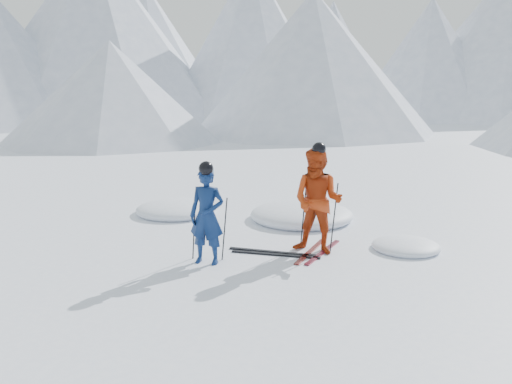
# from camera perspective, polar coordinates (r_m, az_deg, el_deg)

# --- Properties ---
(ground) EXTENTS (160.00, 160.00, 0.00)m
(ground) POSITION_cam_1_polar(r_m,az_deg,el_deg) (10.09, 9.58, -7.14)
(ground) COLOR white
(ground) RESTS_ON ground
(mountain_range) EXTENTS (106.15, 62.94, 15.53)m
(mountain_range) POSITION_cam_1_polar(r_m,az_deg,el_deg) (45.32, 20.31, 15.09)
(mountain_range) COLOR #B2BCD1
(mountain_range) RESTS_ON ground
(skier_blue) EXTENTS (0.65, 0.45, 1.74)m
(skier_blue) POSITION_cam_1_polar(r_m,az_deg,el_deg) (9.63, -5.19, -2.53)
(skier_blue) COLOR #0D2351
(skier_blue) RESTS_ON ground
(skier_red) EXTENTS (1.11, 0.95, 2.01)m
(skier_red) POSITION_cam_1_polar(r_m,az_deg,el_deg) (10.24, 6.52, -0.97)
(skier_red) COLOR #AB320D
(skier_red) RESTS_ON ground
(pole_blue_left) EXTENTS (0.12, 0.08, 1.16)m
(pole_blue_left) POSITION_cam_1_polar(r_m,az_deg,el_deg) (9.94, -6.54, -3.85)
(pole_blue_left) COLOR black
(pole_blue_left) RESTS_ON ground
(pole_blue_right) EXTENTS (0.12, 0.07, 1.16)m
(pole_blue_right) POSITION_cam_1_polar(r_m,az_deg,el_deg) (9.87, -3.33, -3.91)
(pole_blue_right) COLOR black
(pole_blue_right) RESTS_ON ground
(pole_red_left) EXTENTS (0.13, 0.10, 1.33)m
(pole_red_left) POSITION_cam_1_polar(r_m,az_deg,el_deg) (10.59, 5.02, -2.39)
(pole_red_left) COLOR black
(pole_red_left) RESTS_ON ground
(pole_red_right) EXTENTS (0.13, 0.09, 1.33)m
(pole_red_right) POSITION_cam_1_polar(r_m,az_deg,el_deg) (10.43, 8.21, -2.67)
(pole_red_right) COLOR black
(pole_red_right) RESTS_ON ground
(ski_worn_left) EXTENTS (0.39, 1.69, 0.03)m
(ski_worn_left) POSITION_cam_1_polar(r_m,az_deg,el_deg) (10.50, 5.75, -6.22)
(ski_worn_left) COLOR black
(ski_worn_left) RESTS_ON ground
(ski_worn_right) EXTENTS (0.50, 1.67, 0.03)m
(ski_worn_right) POSITION_cam_1_polar(r_m,az_deg,el_deg) (10.48, 7.06, -6.29)
(ski_worn_right) COLOR black
(ski_worn_right) RESTS_ON ground
(ski_loose_a) EXTENTS (1.70, 0.20, 0.03)m
(ski_loose_a) POSITION_cam_1_polar(r_m,az_deg,el_deg) (10.41, 1.68, -6.31)
(ski_loose_a) COLOR black
(ski_loose_a) RESTS_ON ground
(ski_loose_b) EXTENTS (1.70, 0.14, 0.03)m
(ski_loose_b) POSITION_cam_1_polar(r_m,az_deg,el_deg) (10.26, 2.07, -6.60)
(ski_loose_b) COLOR black
(ski_loose_b) RESTS_ON ground
(snow_lumps) EXTENTS (7.12, 3.77, 0.54)m
(snow_lumps) POSITION_cam_1_polar(r_m,az_deg,el_deg) (12.88, 1.17, -2.94)
(snow_lumps) COLOR white
(snow_lumps) RESTS_ON ground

